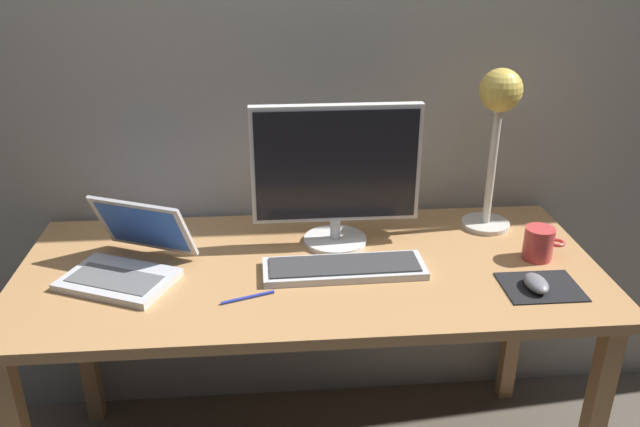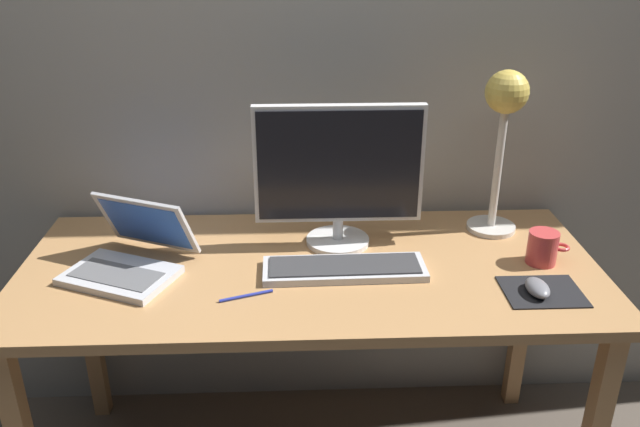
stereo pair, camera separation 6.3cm
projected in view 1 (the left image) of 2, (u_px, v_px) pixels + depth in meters
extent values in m
cube|color=#9E998E|center=(299.00, 35.00, 1.93)|extent=(4.80, 0.06, 2.60)
cube|color=tan|center=(309.00, 270.00, 1.80)|extent=(1.60, 0.70, 0.03)
cube|color=tan|center=(83.00, 333.00, 2.16)|extent=(0.05, 0.05, 0.71)
cube|color=tan|center=(515.00, 313.00, 2.27)|extent=(0.05, 0.05, 0.71)
cylinder|color=silver|center=(335.00, 240.00, 1.92)|extent=(0.19, 0.19, 0.01)
cylinder|color=silver|center=(335.00, 228.00, 1.90)|extent=(0.03, 0.03, 0.06)
cube|color=silver|center=(336.00, 164.00, 1.82)|extent=(0.48, 0.03, 0.34)
cube|color=black|center=(337.00, 166.00, 1.80)|extent=(0.45, 0.00, 0.32)
cube|color=silver|center=(344.00, 269.00, 1.76)|extent=(0.44, 0.15, 0.02)
cube|color=#38383A|center=(344.00, 265.00, 1.75)|extent=(0.41, 0.12, 0.01)
cube|color=silver|center=(118.00, 280.00, 1.70)|extent=(0.33, 0.29, 0.02)
cube|color=slate|center=(114.00, 279.00, 1.69)|extent=(0.26, 0.19, 0.00)
cube|color=silver|center=(143.00, 226.00, 1.78)|extent=(0.29, 0.20, 0.17)
cube|color=blue|center=(143.00, 226.00, 1.78)|extent=(0.26, 0.17, 0.15)
cylinder|color=beige|center=(485.00, 224.00, 2.02)|extent=(0.15, 0.15, 0.01)
cylinder|color=silver|center=(492.00, 163.00, 1.94)|extent=(0.02, 0.02, 0.39)
sphere|color=gold|center=(501.00, 90.00, 1.85)|extent=(0.12, 0.12, 0.12)
sphere|color=#FFEAB2|center=(501.00, 102.00, 1.85)|extent=(0.04, 0.04, 0.04)
cube|color=black|center=(541.00, 287.00, 1.69)|extent=(0.20, 0.16, 0.00)
ellipsoid|color=slate|center=(536.00, 283.00, 1.67)|extent=(0.06, 0.10, 0.03)
cylinder|color=#CC3F3F|center=(538.00, 243.00, 1.81)|extent=(0.08, 0.08, 0.09)
torus|color=#CC3F3F|center=(557.00, 243.00, 1.82)|extent=(0.05, 0.05, 0.01)
cylinder|color=#2633A5|center=(248.00, 297.00, 1.63)|extent=(0.13, 0.05, 0.01)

